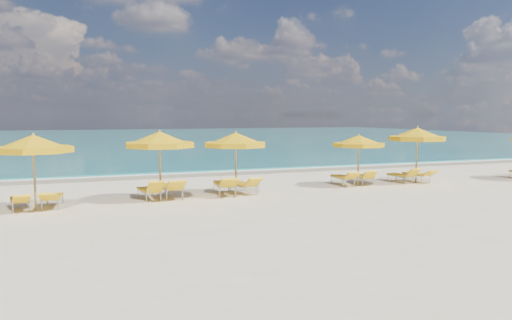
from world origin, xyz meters
name	(u,v)px	position (x,y,z in m)	size (l,w,h in m)	color
ground_plane	(270,194)	(0.00, 0.00, 0.00)	(120.00, 120.00, 0.00)	beige
ocean	(127,139)	(0.00, 48.00, 0.00)	(120.00, 80.00, 0.30)	#157775
wet_sand_band	(216,173)	(0.00, 7.40, 0.00)	(120.00, 2.60, 0.01)	tan
foam_line	(212,172)	(0.00, 8.20, 0.00)	(120.00, 1.20, 0.03)	white
whitecap_near	(89,161)	(-6.00, 17.00, 0.00)	(14.00, 0.36, 0.05)	white
whitecap_far	(249,149)	(8.00, 24.00, 0.00)	(18.00, 0.30, 0.05)	white
umbrella_2	(33,144)	(-8.41, -0.59, 2.15)	(2.90, 2.90, 2.52)	tan
umbrella_3	(160,140)	(-4.29, -0.03, 2.18)	(3.18, 3.18, 2.56)	tan
umbrella_4	(236,140)	(-1.34, 0.19, 2.11)	(2.45, 2.45, 2.47)	tan
umbrella_5	(359,141)	(4.40, 0.57, 1.94)	(2.95, 2.95, 2.28)	tan
umbrella_6	(417,135)	(7.37, 0.43, 2.20)	(3.22, 3.22, 2.57)	tan
lounger_2_left	(20,204)	(-8.90, -0.22, 0.20)	(0.77, 1.71, 0.65)	#A5A8AD
lounger_2_right	(52,201)	(-7.92, -0.11, 0.21)	(0.77, 1.80, 0.67)	#A5A8AD
lounger_3_left	(149,194)	(-4.65, 0.24, 0.21)	(0.78, 1.74, 0.82)	#A5A8AD
lounger_3_right	(171,191)	(-3.82, 0.39, 0.24)	(0.69, 1.98, 0.82)	#A5A8AD
lounger_4_left	(224,188)	(-1.74, 0.39, 0.24)	(0.90, 2.11, 0.82)	#A5A8AD
lounger_4_right	(243,188)	(-0.96, 0.38, 0.22)	(0.86, 1.85, 0.77)	#A5A8AD
lounger_5_left	(343,181)	(3.89, 0.95, 0.22)	(0.71, 1.83, 0.73)	#A5A8AD
lounger_5_right	(363,180)	(4.92, 0.95, 0.20)	(0.85, 1.69, 0.72)	#A5A8AD
lounger_6_left	(401,178)	(6.83, 0.79, 0.20)	(0.73, 1.69, 0.76)	#A5A8AD
lounger_6_right	(417,177)	(7.74, 0.78, 0.21)	(0.71, 1.83, 0.66)	#A5A8AD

